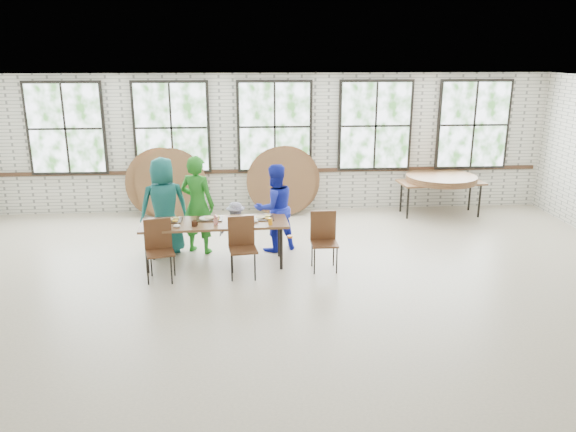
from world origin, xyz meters
name	(u,v)px	position (x,y,z in m)	size (l,w,h in m)	color
room	(275,129)	(0.00, 4.44, 1.83)	(12.00, 12.00, 12.00)	beige
dining_table	(215,225)	(-1.16, 1.18, 0.69)	(2.44, 0.92, 0.74)	brown
chair_near_left	(159,244)	(-1.99, 0.65, 0.56)	(0.51, 0.50, 0.95)	#512F1B
chair_near_right	(242,241)	(-0.70, 0.70, 0.56)	(0.47, 0.46, 0.95)	#512F1B
chair_spare	(324,236)	(0.62, 0.90, 0.56)	(0.42, 0.41, 0.95)	#512F1B
adult_teal	(164,206)	(-2.06, 1.83, 0.85)	(0.84, 0.54, 1.71)	#1C6B67
adult_green	(198,205)	(-1.48, 1.83, 0.87)	(0.63, 0.42, 1.73)	#227B20
toddler	(236,227)	(-0.83, 1.83, 0.45)	(0.58, 0.33, 0.90)	#191239
adult_blue	(275,208)	(-0.14, 1.83, 0.78)	(0.76, 0.59, 1.56)	#1A27B7
storage_table	(441,184)	(3.56, 3.85, 0.69)	(1.86, 0.91, 0.74)	brown
tabletop_clutter	(220,221)	(-1.07, 1.18, 0.77)	(1.97, 0.63, 0.11)	black
round_tops_stacked	(441,178)	(3.56, 3.85, 0.80)	(1.50, 1.50, 0.13)	brown
round_tops_leaning	(225,182)	(-1.09, 4.12, 0.74)	(4.18, 0.46, 1.49)	brown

